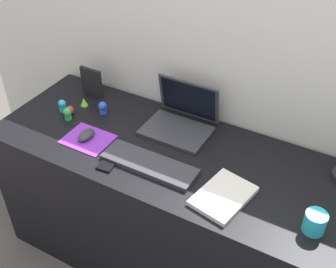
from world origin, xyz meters
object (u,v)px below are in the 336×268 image
object	(u,v)px
cell_phone	(110,161)
toy_figurine_blue	(103,107)
keyboard	(149,164)
toy_figurine_cyan	(62,106)
laptop	(182,117)
toy_figurine_green	(68,114)
notebook_pad	(223,196)
picture_frame	(92,82)
coffee_mug	(315,222)
mouse	(86,135)
toy_figurine_lime	(84,102)
toy_figurine_red	(70,110)

from	to	relation	value
cell_phone	toy_figurine_blue	world-z (taller)	toy_figurine_blue
keyboard	cell_phone	size ratio (longest dim) A/B	3.20
toy_figurine_cyan	laptop	bearing A→B (deg)	16.98
toy_figurine_blue	toy_figurine_green	bearing A→B (deg)	-132.74
notebook_pad	toy_figurine_cyan	distance (m)	0.93
notebook_pad	picture_frame	bearing A→B (deg)	169.54
laptop	coffee_mug	bearing A→B (deg)	-24.71
cell_phone	picture_frame	xyz separation A→B (m)	(-0.38, 0.39, 0.07)
keyboard	mouse	world-z (taller)	mouse
keyboard	picture_frame	xyz separation A→B (m)	(-0.54, 0.33, 0.06)
laptop	mouse	world-z (taller)	laptop
coffee_mug	toy_figurine_green	bearing A→B (deg)	175.07
toy_figurine_cyan	toy_figurine_lime	size ratio (longest dim) A/B	1.49
keyboard	toy_figurine_cyan	world-z (taller)	toy_figurine_cyan
laptop	coffee_mug	distance (m)	0.76
notebook_pad	picture_frame	world-z (taller)	picture_frame
mouse	notebook_pad	size ratio (longest dim) A/B	0.40
cell_phone	toy_figurine_cyan	distance (m)	0.46
mouse	picture_frame	bearing A→B (deg)	122.71
laptop	notebook_pad	distance (m)	0.48
toy_figurine_red	toy_figurine_green	bearing A→B (deg)	-62.38
keyboard	toy_figurine_blue	world-z (taller)	toy_figurine_blue
notebook_pad	toy_figurine_blue	size ratio (longest dim) A/B	3.83
toy_figurine_red	toy_figurine_cyan	distance (m)	0.05
cell_phone	toy_figurine_cyan	world-z (taller)	toy_figurine_cyan
keyboard	toy_figurine_green	bearing A→B (deg)	169.40
laptop	mouse	bearing A→B (deg)	-138.39
keyboard	coffee_mug	world-z (taller)	coffee_mug
laptop	mouse	distance (m)	0.44
laptop	toy_figurine_cyan	size ratio (longest dim) A/B	4.89
mouse	cell_phone	distance (m)	0.20
mouse	toy_figurine_red	bearing A→B (deg)	148.25
keyboard	notebook_pad	size ratio (longest dim) A/B	1.71
keyboard	toy_figurine_lime	xyz separation A→B (m)	(-0.51, 0.23, 0.01)
notebook_pad	toy_figurine_cyan	world-z (taller)	toy_figurine_cyan
cell_phone	picture_frame	world-z (taller)	picture_frame
cell_phone	toy_figurine_cyan	size ratio (longest dim) A/B	2.09
laptop	toy_figurine_cyan	xyz separation A→B (m)	(-0.56, -0.17, -0.02)
toy_figurine_cyan	toy_figurine_lime	world-z (taller)	toy_figurine_cyan
notebook_pad	toy_figurine_red	distance (m)	0.88
laptop	toy_figurine_lime	size ratio (longest dim) A/B	7.27
keyboard	cell_phone	xyz separation A→B (m)	(-0.16, -0.06, -0.01)
keyboard	notebook_pad	world-z (taller)	same
notebook_pad	coffee_mug	size ratio (longest dim) A/B	2.97
keyboard	notebook_pad	bearing A→B (deg)	-2.92
mouse	coffee_mug	world-z (taller)	coffee_mug
coffee_mug	toy_figurine_green	size ratio (longest dim) A/B	1.32
toy_figurine_blue	toy_figurine_red	bearing A→B (deg)	-148.65
laptop	toy_figurine_blue	world-z (taller)	laptop
mouse	toy_figurine_red	world-z (taller)	toy_figurine_red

